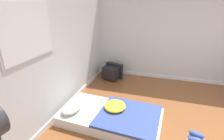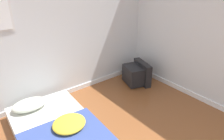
% 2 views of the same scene
% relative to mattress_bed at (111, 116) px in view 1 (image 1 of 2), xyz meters
% --- Properties ---
extents(wall_back, '(7.51, 0.08, 2.60)m').
position_rel_mattress_bed_xyz_m(wall_back, '(-0.12, 1.11, 1.16)').
color(wall_back, silver).
rests_on(wall_back, ground_plane).
extents(wall_right, '(0.08, 8.22, 2.60)m').
position_rel_mattress_bed_xyz_m(wall_right, '(2.47, -1.83, 1.16)').
color(wall_right, silver).
rests_on(wall_right, ground_plane).
extents(mattress_bed, '(1.14, 1.96, 0.34)m').
position_rel_mattress_bed_xyz_m(mattress_bed, '(0.00, 0.00, 0.00)').
color(mattress_bed, silver).
rests_on(mattress_bed, ground_plane).
extents(crt_tv, '(0.54, 0.60, 0.45)m').
position_rel_mattress_bed_xyz_m(crt_tv, '(1.98, 0.56, 0.08)').
color(crt_tv, black).
rests_on(crt_tv, ground_plane).
extents(sneaker_pair, '(0.31, 0.30, 0.10)m').
position_rel_mattress_bed_xyz_m(sneaker_pair, '(-0.05, -1.52, -0.08)').
color(sneaker_pair, silver).
rests_on(sneaker_pair, ground_plane).
extents(standing_fan, '(0.30, 0.34, 1.34)m').
position_rel_mattress_bed_xyz_m(standing_fan, '(-1.73, 0.58, 0.81)').
color(standing_fan, '#333338').
rests_on(standing_fan, ground_plane).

